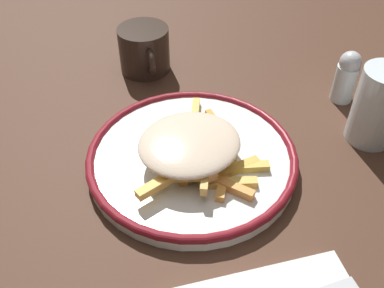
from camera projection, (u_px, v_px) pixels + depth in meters
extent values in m
plane|color=#462B1E|center=(192.00, 164.00, 0.60)|extent=(2.60, 2.60, 0.00)
cylinder|color=white|center=(192.00, 159.00, 0.59)|extent=(0.28, 0.28, 0.02)
torus|color=maroon|center=(192.00, 155.00, 0.58)|extent=(0.28, 0.28, 0.01)
cube|color=gold|center=(194.00, 151.00, 0.58)|extent=(0.03, 0.07, 0.01)
cube|color=gold|center=(185.00, 177.00, 0.53)|extent=(0.03, 0.07, 0.01)
cube|color=#C38A30|center=(218.00, 127.00, 0.62)|extent=(0.07, 0.02, 0.01)
cube|color=gold|center=(190.00, 142.00, 0.60)|extent=(0.05, 0.08, 0.01)
cube|color=gold|center=(209.00, 144.00, 0.59)|extent=(0.06, 0.04, 0.01)
cube|color=gold|center=(185.00, 156.00, 0.58)|extent=(0.07, 0.02, 0.01)
cube|color=#EEBC64|center=(208.00, 151.00, 0.58)|extent=(0.08, 0.06, 0.01)
cube|color=#F3B35B|center=(193.00, 150.00, 0.56)|extent=(0.08, 0.03, 0.01)
cube|color=gold|center=(224.00, 175.00, 0.55)|extent=(0.08, 0.05, 0.01)
cube|color=gold|center=(197.00, 152.00, 0.58)|extent=(0.08, 0.07, 0.01)
cube|color=tan|center=(203.00, 174.00, 0.53)|extent=(0.06, 0.03, 0.01)
cube|color=gold|center=(222.00, 183.00, 0.54)|extent=(0.07, 0.07, 0.01)
cube|color=gold|center=(201.00, 147.00, 0.59)|extent=(0.08, 0.03, 0.01)
cube|color=#E9B34D|center=(169.00, 178.00, 0.53)|extent=(0.05, 0.09, 0.01)
cube|color=#E6AD53|center=(181.00, 154.00, 0.58)|extent=(0.04, 0.06, 0.01)
cube|color=#DFB752|center=(194.00, 119.00, 0.63)|extent=(0.09, 0.04, 0.01)
cube|color=gold|center=(236.00, 168.00, 0.56)|extent=(0.03, 0.09, 0.01)
cube|color=gold|center=(182.00, 161.00, 0.57)|extent=(0.08, 0.03, 0.01)
cube|color=#F1B167|center=(202.00, 159.00, 0.55)|extent=(0.08, 0.03, 0.01)
cube|color=#D7B051|center=(228.00, 183.00, 0.54)|extent=(0.03, 0.07, 0.01)
cube|color=gold|center=(232.00, 170.00, 0.56)|extent=(0.02, 0.08, 0.01)
ellipsoid|color=beige|center=(189.00, 143.00, 0.56)|extent=(0.15, 0.16, 0.02)
cube|color=#2F6F19|center=(189.00, 133.00, 0.56)|extent=(0.00, 0.00, 0.00)
cube|color=#22612A|center=(190.00, 157.00, 0.53)|extent=(0.00, 0.00, 0.00)
cube|color=#2D5B36|center=(162.00, 144.00, 0.55)|extent=(0.00, 0.00, 0.00)
cube|color=#2B581D|center=(191.00, 156.00, 0.53)|extent=(0.00, 0.00, 0.00)
cube|color=#2F6F2D|center=(196.00, 135.00, 0.56)|extent=(0.00, 0.00, 0.00)
cube|color=#2C5E26|center=(188.00, 126.00, 0.57)|extent=(0.00, 0.00, 0.00)
cube|color=#206C1C|center=(165.00, 125.00, 0.57)|extent=(0.00, 0.00, 0.00)
cube|color=#306222|center=(163.00, 137.00, 0.56)|extent=(0.00, 0.00, 0.00)
cylinder|color=silver|center=(378.00, 106.00, 0.60)|extent=(0.07, 0.07, 0.11)
cylinder|color=#2D211A|center=(144.00, 49.00, 0.75)|extent=(0.09, 0.09, 0.08)
torus|color=#2D211A|center=(151.00, 61.00, 0.71)|extent=(0.04, 0.01, 0.04)
cylinder|color=silver|center=(345.00, 83.00, 0.68)|extent=(0.04, 0.04, 0.06)
sphere|color=#B7BABF|center=(351.00, 62.00, 0.66)|extent=(0.03, 0.03, 0.03)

